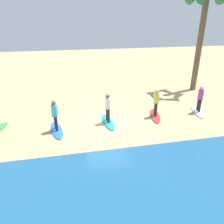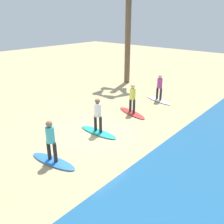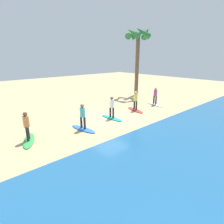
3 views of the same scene
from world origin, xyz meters
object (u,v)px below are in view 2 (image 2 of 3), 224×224
Objects in this scene: surfer_white at (160,85)px; surfer_blue at (51,138)px; palm_tree at (129,0)px; surfer_red at (132,96)px; surfer_teal at (98,113)px; surfboard_red at (132,113)px; surfboard_white at (158,100)px; surfboard_blue at (53,161)px; surfboard_teal at (98,132)px.

surfer_white is 8.78m from surfer_blue.
surfer_white is 7.14m from palm_tree.
surfer_red and surfer_teal have the same top height.
surfer_blue reaches higher than surfboard_red.
surfer_white is 0.21× the size of palm_tree.
surfboard_white is 1.28× the size of surfer_teal.
surfboard_white and surfboard_blue have the same top height.
surfboard_white is at bearing -179.53° from surfer_red.
palm_tree is at bearing 145.09° from surfboard_red.
surfer_red is 2.99m from surfer_teal.
surfer_red is (0.00, 0.00, 0.99)m from surfboard_red.
surfboard_blue is at bearing 24.65° from palm_tree.
surfboard_teal is 2.89m from surfboard_blue.
surfboard_blue is (8.76, 0.67, -0.99)m from surfer_white.
palm_tree reaches higher than surfboard_blue.
surfer_red is at bearing 40.54° from palm_tree.
surfboard_teal is 3.06m from surfer_blue.
surfboard_red is at bearing -90.00° from surfer_red.
surfboard_teal is at bearing 4.64° from surfer_red.
surfboard_white is 3.08m from surfer_red.
surfboard_red is (2.91, 0.02, -0.99)m from surfer_white.
surfer_blue is (5.84, 0.65, 0.00)m from surfer_red.
surfer_red reaches higher than surfboard_teal.
surfer_teal is at bearing -72.46° from surfboard_white.
surfboard_blue is at bearing 6.32° from surfer_red.
surfer_teal is (5.89, 0.27, 0.99)m from surfboard_white.
surfboard_teal is 0.99m from surfer_teal.
surfboard_red is at bearing -175.36° from surfer_teal.
surfer_blue is (8.76, 0.67, 0.00)m from surfer_white.
surfboard_red is 1.28× the size of surfer_blue.
palm_tree is at bearing 117.05° from surfboard_teal.
surfboard_blue is (5.84, 0.65, -0.99)m from surfer_red.
surfer_white is 0.78× the size of surfboard_blue.
palm_tree reaches higher than surfer_teal.
surfboard_red is 9.16m from palm_tree.
surfer_red is at bearing 86.84° from surfboard_blue.
surfboard_blue is (2.86, 0.40, 0.00)m from surfboard_teal.
surfboard_white is at bearing 105.03° from surfboard_red.
surfer_white is 8.84m from surfboard_blue.
surfer_white is 3.08m from surfboard_red.
surfboard_red is at bearing -74.57° from surfboard_white.
surfer_blue is at bearing 6.32° from surfer_red.
surfer_teal is (2.98, 0.24, 0.00)m from surfer_red.
surfer_white is 5.98m from surfboard_teal.
surfboard_red is at bearing 0.47° from surfer_white.
surfboard_red and surfboard_teal have the same top height.
surfboard_teal is (2.98, 0.24, 0.00)m from surfboard_red.
surfer_white is at bearing 84.90° from surfboard_blue.
surfboard_red is 1.00× the size of surfboard_teal.
surfer_red is at bearing 14.56° from surfboard_red.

